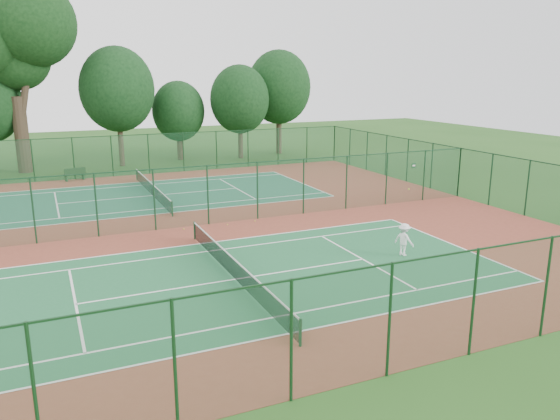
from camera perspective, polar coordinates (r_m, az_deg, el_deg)
name	(u,v)px	position (r m, az deg, el deg)	size (l,w,h in m)	color
ground	(183,227)	(31.76, -10.11, -1.77)	(120.00, 120.00, 0.00)	#234F18
red_pad	(183,227)	(31.76, -10.11, -1.76)	(40.00, 36.00, 0.01)	brown
court_near	(235,279)	(23.53, -4.75, -7.24)	(23.77, 10.97, 0.01)	#1F6237
court_far	(152,196)	(40.32, -13.21, 1.47)	(23.77, 10.97, 0.01)	#1C5B3F
fence_north	(131,155)	(48.76, -15.35, 5.57)	(40.00, 0.09, 3.50)	#1A4F2E
fence_south	(342,330)	(15.31, 6.54, -12.35)	(40.00, 0.09, 3.50)	#164424
fence_east	(459,172)	(40.79, 18.21, 3.78)	(0.09, 36.00, 3.50)	#1A4F33
fence_divider	(182,197)	(31.33, -10.24, 1.33)	(40.00, 0.09, 3.50)	#184A29
tennis_net_near	(234,268)	(23.35, -4.78, -6.03)	(0.10, 12.90, 0.97)	#163D23
tennis_net_far	(152,188)	(40.21, -13.25, 2.21)	(0.10, 12.90, 0.97)	#163E21
player_near	(404,239)	(26.88, 12.83, -3.02)	(1.02, 0.59, 1.59)	white
bench	(75,174)	(47.84, -20.66, 3.55)	(1.79, 0.92, 1.06)	#123317
stray_ball_a	(184,229)	(31.21, -10.01, -1.97)	(0.07, 0.07, 0.07)	#D8EC36
stray_ball_b	(255,221)	(32.43, -2.64, -1.15)	(0.07, 0.07, 0.07)	yellow
stray_ball_c	(227,224)	(31.80, -5.52, -1.52)	(0.07, 0.07, 0.07)	#C7D732
big_tree	(12,35)	(53.40, -26.22, 16.06)	(10.74, 7.86, 16.50)	#33271C
evergreen_row	(127,164)	(55.21, -15.73, 4.63)	(39.00, 5.00, 12.00)	black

